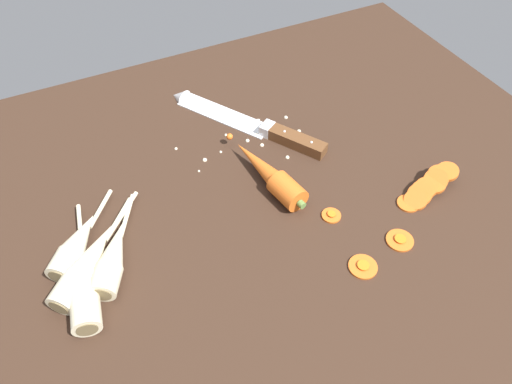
% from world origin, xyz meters
% --- Properties ---
extents(ground_plane, '(1.20, 0.90, 0.04)m').
position_xyz_m(ground_plane, '(0.00, 0.00, -0.02)').
color(ground_plane, '#332116').
extents(chefs_knife, '(0.21, 0.31, 0.04)m').
position_xyz_m(chefs_knife, '(0.06, 0.17, 0.01)').
color(chefs_knife, silver).
rests_on(chefs_knife, ground_plane).
extents(whole_carrot, '(0.07, 0.21, 0.04)m').
position_xyz_m(whole_carrot, '(0.04, 0.00, 0.02)').
color(whole_carrot, '#D6601E').
rests_on(whole_carrot, ground_plane).
extents(parsnip_front, '(0.17, 0.18, 0.04)m').
position_xyz_m(parsnip_front, '(-0.28, -0.04, 0.02)').
color(parsnip_front, beige).
rests_on(parsnip_front, ground_plane).
extents(parsnip_mid_left, '(0.06, 0.23, 0.04)m').
position_xyz_m(parsnip_mid_left, '(-0.29, -0.07, 0.02)').
color(parsnip_mid_left, beige).
rests_on(parsnip_mid_left, ground_plane).
extents(parsnip_mid_right, '(0.13, 0.15, 0.04)m').
position_xyz_m(parsnip_mid_right, '(-0.29, -0.00, 0.02)').
color(parsnip_mid_right, beige).
rests_on(parsnip_mid_right, ground_plane).
extents(parsnip_back, '(0.14, 0.16, 0.04)m').
position_xyz_m(parsnip_back, '(-0.28, -0.04, 0.02)').
color(parsnip_back, beige).
rests_on(parsnip_back, ground_plane).
extents(parsnip_outer, '(0.11, 0.18, 0.04)m').
position_xyz_m(parsnip_outer, '(-0.25, -0.05, 0.02)').
color(parsnip_outer, beige).
rests_on(parsnip_outer, ground_plane).
extents(carrot_slice_stack, '(0.13, 0.06, 0.04)m').
position_xyz_m(carrot_slice_stack, '(0.26, -0.13, 0.01)').
color(carrot_slice_stack, '#D6601E').
rests_on(carrot_slice_stack, ground_plane).
extents(carrot_slice_stray_near, '(0.03, 0.03, 0.01)m').
position_xyz_m(carrot_slice_stray_near, '(0.09, -0.11, 0.00)').
color(carrot_slice_stray_near, '#D6601E').
rests_on(carrot_slice_stray_near, ground_plane).
extents(carrot_slice_stray_mid, '(0.04, 0.04, 0.01)m').
position_xyz_m(carrot_slice_stray_mid, '(0.08, -0.21, 0.00)').
color(carrot_slice_stray_mid, '#D6601E').
rests_on(carrot_slice_stray_mid, ground_plane).
extents(carrot_slice_stray_far, '(0.04, 0.04, 0.01)m').
position_xyz_m(carrot_slice_stray_far, '(0.16, -0.20, 0.00)').
color(carrot_slice_stray_far, '#D6601E').
rests_on(carrot_slice_stray_far, ground_plane).
extents(mince_crumbs, '(0.23, 0.12, 0.01)m').
position_xyz_m(mince_crumbs, '(0.07, 0.11, 0.00)').
color(mince_crumbs, beige).
rests_on(mince_crumbs, ground_plane).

